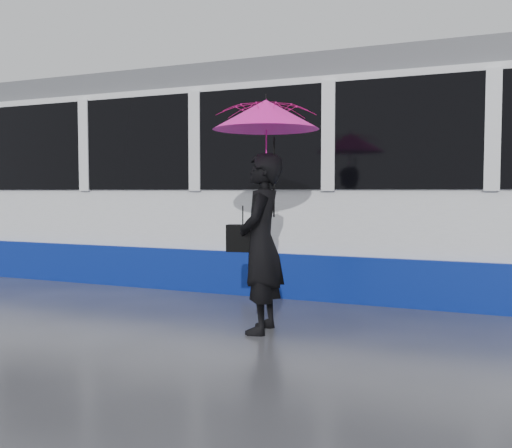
% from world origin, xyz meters
% --- Properties ---
extents(ground, '(90.00, 90.00, 0.00)m').
position_xyz_m(ground, '(0.00, 0.00, 0.00)').
color(ground, '#2C2B31').
rests_on(ground, ground).
extents(rails, '(34.00, 1.51, 0.02)m').
position_xyz_m(rails, '(0.00, 2.50, 0.01)').
color(rails, '#3F3D38').
rests_on(rails, ground).
extents(tram, '(26.00, 2.56, 3.35)m').
position_xyz_m(tram, '(1.35, 2.50, 1.64)').
color(tram, white).
rests_on(tram, ground).
extents(woman, '(0.55, 0.74, 1.87)m').
position_xyz_m(woman, '(0.66, -0.58, 0.93)').
color(woman, black).
rests_on(woman, ground).
extents(umbrella, '(1.25, 1.25, 1.26)m').
position_xyz_m(umbrella, '(0.71, -0.58, 2.05)').
color(umbrella, '#F91469').
rests_on(umbrella, ground).
extents(handbag, '(0.35, 0.19, 0.47)m').
position_xyz_m(handbag, '(0.44, -0.56, 0.98)').
color(handbag, black).
rests_on(handbag, ground).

